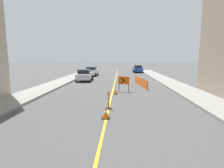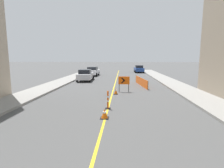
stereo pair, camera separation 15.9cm
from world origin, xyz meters
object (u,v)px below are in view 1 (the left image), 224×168
object	(u,v)px
parked_car_curb_near	(85,75)
traffic_cone_fourth	(116,91)
delineator_post_rear	(109,101)
parked_car_curb_far	(138,69)
arrow_barricade_primary	(124,81)
traffic_cone_third	(106,114)
parked_car_curb_mid	(92,71)

from	to	relation	value
parked_car_curb_near	traffic_cone_fourth	bearing A→B (deg)	-66.29
delineator_post_rear	parked_car_curb_far	distance (m)	28.32
delineator_post_rear	arrow_barricade_primary	world-z (taller)	arrow_barricade_primary
traffic_cone_fourth	parked_car_curb_near	xyz separation A→B (m)	(-4.55, 8.91, 0.53)
parked_car_curb_near	parked_car_curb_far	distance (m)	17.03
delineator_post_rear	parked_car_curb_near	xyz separation A→B (m)	(-4.22, 13.33, 0.31)
arrow_barricade_primary	parked_car_curb_near	distance (m)	9.46
delineator_post_rear	arrow_barricade_primary	xyz separation A→B (m)	(1.04, 5.48, 0.54)
traffic_cone_third	parked_car_curb_far	distance (m)	30.06
traffic_cone_fourth	parked_car_curb_near	world-z (taller)	parked_car_curb_near
traffic_cone_fourth	delineator_post_rear	xyz separation A→B (m)	(-0.33, -4.43, 0.22)
traffic_cone_third	arrow_barricade_primary	bearing A→B (deg)	81.56
traffic_cone_third	traffic_cone_fourth	world-z (taller)	traffic_cone_fourth
traffic_cone_third	parked_car_curb_near	world-z (taller)	parked_car_curb_near
traffic_cone_third	parked_car_curb_near	bearing A→B (deg)	105.53
delineator_post_rear	parked_car_curb_far	bearing A→B (deg)	80.83
traffic_cone_third	parked_car_curb_far	xyz separation A→B (m)	(4.54, 29.71, 0.54)
parked_car_curb_near	delineator_post_rear	bearing A→B (deg)	-75.79
traffic_cone_fourth	parked_car_curb_near	distance (m)	10.02
traffic_cone_fourth	parked_car_curb_far	bearing A→B (deg)	79.92
traffic_cone_third	parked_car_curb_far	world-z (taller)	parked_car_curb_far
traffic_cone_third	parked_car_curb_near	distance (m)	15.67
traffic_cone_third	parked_car_curb_far	size ratio (longest dim) A/B	0.12
arrow_barricade_primary	parked_car_curb_mid	distance (m)	15.83
parked_car_curb_far	traffic_cone_third	bearing A→B (deg)	-100.59
delineator_post_rear	parked_car_curb_near	distance (m)	13.99
arrow_barricade_primary	traffic_cone_third	bearing A→B (deg)	-97.66
delineator_post_rear	parked_car_curb_mid	size ratio (longest dim) A/B	0.26
parked_car_curb_far	delineator_post_rear	bearing A→B (deg)	-101.07
traffic_cone_fourth	parked_car_curb_far	size ratio (longest dim) A/B	0.13
parked_car_curb_mid	arrow_barricade_primary	bearing A→B (deg)	-68.00
delineator_post_rear	parked_car_curb_mid	distance (m)	20.81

